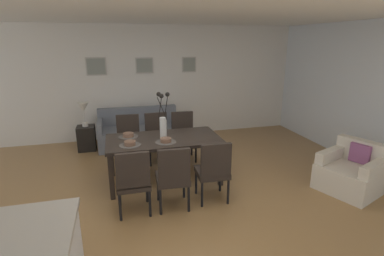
{
  "coord_description": "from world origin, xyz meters",
  "views": [
    {
      "loc": [
        -0.77,
        -3.68,
        2.23
      ],
      "look_at": [
        0.44,
        0.84,
        0.84
      ],
      "focal_mm": 27.36,
      "sensor_mm": 36.0,
      "label": 1
    }
  ],
  "objects": [
    {
      "name": "dining_chair_mid_left",
      "position": [
        0.5,
        -0.11,
        0.51
      ],
      "size": [
        0.46,
        0.46,
        0.92
      ],
      "color": "black",
      "rests_on": "ground"
    },
    {
      "name": "framed_picture_center",
      "position": [
        -0.06,
        3.18,
        1.7
      ],
      "size": [
        0.4,
        0.03,
        0.35
      ],
      "color": "#B2ADA3"
    },
    {
      "name": "side_window_wall",
      "position": [
        3.65,
        0.4,
        1.3
      ],
      "size": [
        0.1,
        6.3,
        2.6
      ],
      "primitive_type": "cube",
      "color": "white",
      "rests_on": "ground"
    },
    {
      "name": "table_lamp",
      "position": [
        -1.41,
        2.58,
        0.89
      ],
      "size": [
        0.22,
        0.22,
        0.51
      ],
      "color": "beige",
      "rests_on": "side_table"
    },
    {
      "name": "side_table",
      "position": [
        -1.41,
        2.58,
        0.26
      ],
      "size": [
        0.36,
        0.36,
        0.52
      ],
      "primitive_type": "cube",
      "color": "black",
      "rests_on": "ground"
    },
    {
      "name": "centerpiece_vase",
      "position": [
        -0.06,
        0.74,
        1.02
      ],
      "size": [
        0.21,
        0.23,
        0.73
      ],
      "color": "silver",
      "rests_on": "dining_table"
    },
    {
      "name": "armchair",
      "position": [
        2.68,
        -0.33,
        0.29
      ],
      "size": [
        1.03,
        1.03,
        0.75
      ],
      "color": "beige",
      "rests_on": "ground"
    },
    {
      "name": "ground_plane",
      "position": [
        0.0,
        0.0,
        0.0
      ],
      "size": [
        9.0,
        9.0,
        0.0
      ],
      "primitive_type": "plane",
      "color": "olive"
    },
    {
      "name": "dining_table",
      "position": [
        -0.06,
        0.73,
        0.66
      ],
      "size": [
        1.8,
        0.93,
        0.74
      ],
      "color": "black",
      "rests_on": "ground"
    },
    {
      "name": "placemat_near_right",
      "position": [
        -0.6,
        0.94,
        0.74
      ],
      "size": [
        0.32,
        0.32,
        0.01
      ],
      "primitive_type": "cylinder",
      "color": "#4C4742",
      "rests_on": "dining_table"
    },
    {
      "name": "ceiling_panel",
      "position": [
        0.0,
        0.4,
        2.64
      ],
      "size": [
        9.0,
        7.2,
        0.08
      ],
      "primitive_type": "cube",
      "color": "white"
    },
    {
      "name": "sofa",
      "position": [
        -0.3,
        2.63,
        0.28
      ],
      "size": [
        1.76,
        0.84,
        0.8
      ],
      "color": "slate",
      "rests_on": "ground"
    },
    {
      "name": "dining_chair_mid_right",
      "position": [
        0.46,
        1.59,
        0.51
      ],
      "size": [
        0.46,
        0.46,
        0.92
      ],
      "color": "black",
      "rests_on": "ground"
    },
    {
      "name": "framed_picture_left",
      "position": [
        -1.12,
        3.18,
        1.7
      ],
      "size": [
        0.44,
        0.03,
        0.4
      ],
      "color": "#B2ADA3"
    },
    {
      "name": "bowl_far_left",
      "position": [
        -0.06,
        0.53,
        0.78
      ],
      "size": [
        0.17,
        0.17,
        0.07
      ],
      "color": "brown",
      "rests_on": "dining_table"
    },
    {
      "name": "placemat_near_left",
      "position": [
        -0.6,
        0.53,
        0.74
      ],
      "size": [
        0.32,
        0.32,
        0.01
      ],
      "primitive_type": "cylinder",
      "color": "#4C4742",
      "rests_on": "dining_table"
    },
    {
      "name": "framed_picture_right",
      "position": [
        0.99,
        3.18,
        1.7
      ],
      "size": [
        0.33,
        0.03,
        0.36
      ],
      "color": "#B2ADA3"
    },
    {
      "name": "dining_chair_far_right",
      "position": [
        -0.04,
        1.63,
        0.51
      ],
      "size": [
        0.45,
        0.45,
        0.92
      ],
      "color": "black",
      "rests_on": "ground"
    },
    {
      "name": "dining_chair_near_left",
      "position": [
        -0.62,
        -0.15,
        0.51
      ],
      "size": [
        0.44,
        0.44,
        0.92
      ],
      "color": "black",
      "rests_on": "ground"
    },
    {
      "name": "bowl_near_right",
      "position": [
        -0.6,
        0.94,
        0.78
      ],
      "size": [
        0.17,
        0.17,
        0.07
      ],
      "color": "brown",
      "rests_on": "dining_table"
    },
    {
      "name": "bowl_near_left",
      "position": [
        -0.6,
        0.53,
        0.78
      ],
      "size": [
        0.17,
        0.17,
        0.07
      ],
      "color": "brown",
      "rests_on": "dining_table"
    },
    {
      "name": "dining_chair_far_left",
      "position": [
        -0.09,
        -0.16,
        0.51
      ],
      "size": [
        0.47,
        0.47,
        0.92
      ],
      "color": "black",
      "rests_on": "ground"
    },
    {
      "name": "back_wall_panel",
      "position": [
        0.0,
        3.25,
        1.3
      ],
      "size": [
        9.0,
        0.1,
        2.6
      ],
      "primitive_type": "cube",
      "color": "silver",
      "rests_on": "ground"
    },
    {
      "name": "placemat_far_left",
      "position": [
        -0.06,
        0.53,
        0.74
      ],
      "size": [
        0.32,
        0.32,
        0.01
      ],
      "primitive_type": "cylinder",
      "color": "#4C4742",
      "rests_on": "dining_table"
    },
    {
      "name": "dining_chair_near_right",
      "position": [
        -0.58,
        1.62,
        0.51
      ],
      "size": [
        0.47,
        0.47,
        0.92
      ],
      "color": "black",
      "rests_on": "ground"
    }
  ]
}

